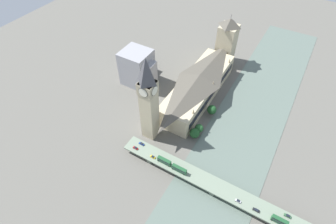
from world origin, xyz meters
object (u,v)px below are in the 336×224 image
at_px(double_decker_bus_rear, 179,169).
at_px(car_northbound_mid, 288,216).
at_px(road_bridge, 215,186).
at_px(car_southbound_lead, 153,157).
at_px(car_southbound_mid, 256,210).
at_px(victoria_tower, 227,41).
at_px(clock_tower, 148,99).
at_px(car_northbound_lead, 136,148).
at_px(car_southbound_tail, 142,144).
at_px(double_decker_bus_lead, 164,161).
at_px(double_decker_bus_mid, 280,221).
at_px(car_northbound_tail, 238,201).
at_px(parliament_hall, 199,86).

xyz_separation_m(double_decker_bus_rear, car_northbound_mid, (-76.16, -6.33, -2.01)).
relative_size(road_bridge, car_southbound_lead, 36.16).
bearing_deg(car_southbound_mid, car_northbound_mid, -160.71).
distance_m(victoria_tower, car_southbound_lead, 151.16).
bearing_deg(car_southbound_lead, road_bridge, -176.92).
bearing_deg(clock_tower, double_decker_bus_rear, 149.88).
height_order(victoria_tower, car_northbound_lead, victoria_tower).
bearing_deg(car_southbound_tail, clock_tower, -81.77).
xyz_separation_m(double_decker_bus_lead, double_decker_bus_mid, (-85.22, 0.88, 0.09)).
height_order(double_decker_bus_rear, car_northbound_tail, double_decker_bus_rear).
distance_m(victoria_tower, car_northbound_tail, 167.46).
bearing_deg(car_southbound_mid, victoria_tower, -60.97).
bearing_deg(double_decker_bus_mid, clock_tower, -11.79).
xyz_separation_m(road_bridge, car_northbound_tail, (-17.75, 3.20, 1.81)).
bearing_deg(double_decker_bus_rear, road_bridge, -173.86).
xyz_separation_m(victoria_tower, car_southbound_mid, (-83.48, 150.39, -18.74)).
bearing_deg(double_decker_bus_lead, car_northbound_mid, -176.29).
height_order(car_northbound_lead, car_southbound_lead, car_northbound_lead).
bearing_deg(clock_tower, double_decker_bus_mid, 168.21).
xyz_separation_m(victoria_tower, car_southbound_tail, (11.23, 144.14, -18.74)).
relative_size(parliament_hall, car_southbound_mid, 23.15).
distance_m(clock_tower, car_northbound_lead, 40.98).
height_order(victoria_tower, double_decker_bus_mid, victoria_tower).
distance_m(victoria_tower, car_southbound_mid, 173.02).
xyz_separation_m(clock_tower, car_northbound_tail, (-84.81, 23.27, -34.13)).
distance_m(car_northbound_lead, car_southbound_mid, 96.55).
height_order(double_decker_bus_rear, car_southbound_tail, double_decker_bus_rear).
relative_size(double_decker_bus_lead, car_northbound_lead, 2.60).
bearing_deg(car_southbound_lead, car_southbound_mid, 179.69).
bearing_deg(road_bridge, victoria_tower, -70.07).
relative_size(victoria_tower, double_decker_bus_rear, 4.79).
relative_size(victoria_tower, car_northbound_lead, 13.08).
bearing_deg(victoria_tower, car_southbound_lead, 91.15).
relative_size(victoria_tower, double_decker_bus_mid, 5.33).
bearing_deg(car_northbound_mid, car_southbound_lead, 3.52).
height_order(car_northbound_lead, car_southbound_tail, car_southbound_tail).
bearing_deg(car_southbound_tail, parliament_hall, -98.15).
bearing_deg(double_decker_bus_rear, double_decker_bus_lead, -2.40).
distance_m(car_southbound_lead, car_southbound_mid, 80.48).
bearing_deg(car_southbound_lead, car_southbound_tail, -22.24).
bearing_deg(double_decker_bus_mid, car_southbound_mid, -0.51).
relative_size(car_northbound_lead, car_northbound_mid, 0.97).
relative_size(parliament_hall, double_decker_bus_lead, 9.53).
distance_m(victoria_tower, double_decker_bus_rear, 153.34).
relative_size(double_decker_bus_rear, car_southbound_tail, 2.52).
bearing_deg(car_southbound_lead, car_northbound_tail, 179.59).
height_order(road_bridge, car_southbound_tail, car_southbound_tail).
height_order(car_northbound_mid, car_southbound_lead, car_northbound_mid).
relative_size(parliament_hall, clock_tower, 1.35).
xyz_separation_m(double_decker_bus_mid, car_southbound_lead, (95.17, -0.57, -2.10)).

